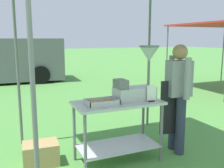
% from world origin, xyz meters
% --- Properties ---
extents(ground_plane, '(70.00, 70.00, 0.00)m').
position_xyz_m(ground_plane, '(0.00, 6.00, 0.00)').
color(ground_plane, '#519342').
extents(donut_cart, '(1.19, 0.60, 0.85)m').
position_xyz_m(donut_cart, '(0.17, 1.01, 0.61)').
color(donut_cart, '#B7B7BC').
rests_on(donut_cart, ground).
extents(donut_tray, '(0.41, 0.27, 0.07)m').
position_xyz_m(donut_tray, '(-0.10, 0.94, 0.87)').
color(donut_tray, '#B7B7BC').
rests_on(donut_tray, donut_cart).
extents(donut_fryer, '(0.64, 0.28, 0.75)m').
position_xyz_m(donut_fryer, '(0.48, 1.02, 1.13)').
color(donut_fryer, '#B7B7BC').
rests_on(donut_fryer, donut_cart).
extents(menu_sign, '(0.13, 0.05, 0.23)m').
position_xyz_m(menu_sign, '(0.59, 0.84, 0.94)').
color(menu_sign, black).
rests_on(menu_sign, donut_cart).
extents(vendor, '(0.46, 0.54, 1.61)m').
position_xyz_m(vendor, '(1.11, 0.95, 0.90)').
color(vendor, '#2D3347').
rests_on(vendor, ground).
extents(supply_crate, '(0.49, 0.38, 0.30)m').
position_xyz_m(supply_crate, '(-0.83, 1.34, 0.15)').
color(supply_crate, tan).
rests_on(supply_crate, ground).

